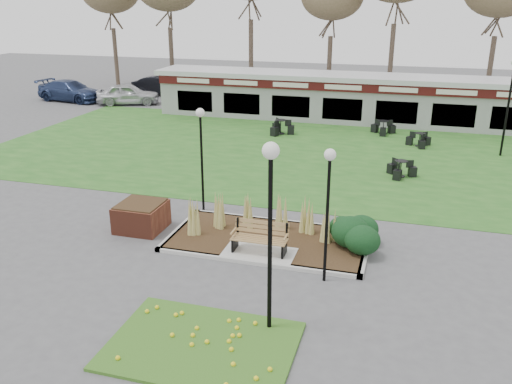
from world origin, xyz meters
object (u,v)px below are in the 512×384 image
(lamp_post_mid_right, at_px, (511,85))
(bistro_set_a, at_px, (281,129))
(park_bench, at_px, (260,237))
(lamp_post_near_right, at_px, (329,187))
(lamp_post_near_left, at_px, (270,198))
(bistro_set_d, at_px, (383,129))
(brick_planter, at_px, (141,216))
(car_black, at_px, (162,86))
(bistro_set_b, at_px, (419,142))
(car_silver, at_px, (128,94))
(car_blue, at_px, (70,91))
(bistro_set_c, at_px, (401,171))
(food_pavilion, at_px, (346,97))
(lamp_post_mid_left, at_px, (201,137))

(lamp_post_mid_right, height_order, bistro_set_a, lamp_post_mid_right)
(park_bench, xyz_separation_m, lamp_post_near_right, (2.16, -1.05, 2.20))
(lamp_post_near_left, relative_size, bistro_set_d, 3.23)
(brick_planter, relative_size, car_black, 0.33)
(park_bench, height_order, bistro_set_b, park_bench)
(car_silver, bearing_deg, car_blue, 69.14)
(park_bench, height_order, bistro_set_c, park_bench)
(park_bench, height_order, brick_planter, park_bench)
(bistro_set_d, relative_size, car_silver, 0.32)
(food_pavilion, height_order, car_silver, food_pavilion)
(food_pavilion, bearing_deg, bistro_set_b, -48.49)
(bistro_set_b, xyz_separation_m, bistro_set_c, (-0.75, -5.51, 0.00))
(brick_planter, bearing_deg, car_silver, 119.78)
(park_bench, bearing_deg, bistro_set_c, 66.88)
(car_black, bearing_deg, lamp_post_mid_right, -116.19)
(lamp_post_mid_right, bearing_deg, bistro_set_d, 153.48)
(brick_planter, distance_m, bistro_set_c, 11.67)
(lamp_post_near_right, height_order, car_black, lamp_post_near_right)
(park_bench, height_order, car_black, car_black)
(car_silver, bearing_deg, car_black, -29.91)
(lamp_post_mid_left, bearing_deg, bistro_set_a, 90.14)
(park_bench, xyz_separation_m, bistro_set_d, (2.59, 16.75, -0.32))
(park_bench, bearing_deg, lamp_post_near_left, -71.09)
(bistro_set_c, bearing_deg, bistro_set_d, 99.21)
(bistro_set_d, relative_size, car_blue, 0.27)
(lamp_post_near_left, bearing_deg, lamp_post_mid_left, 122.72)
(car_silver, bearing_deg, lamp_post_near_left, -165.90)
(brick_planter, height_order, bistro_set_a, brick_planter)
(bistro_set_a, relative_size, car_silver, 0.34)
(bistro_set_d, distance_m, car_black, 19.58)
(car_silver, relative_size, car_blue, 0.84)
(food_pavilion, distance_m, bistro_set_d, 4.12)
(food_pavilion, distance_m, bistro_set_a, 5.67)
(lamp_post_near_right, xyz_separation_m, bistro_set_c, (1.69, 10.06, -2.52))
(lamp_post_mid_right, height_order, bistro_set_d, lamp_post_mid_right)
(bistro_set_b, bearing_deg, lamp_post_near_left, -100.29)
(brick_planter, relative_size, car_silver, 0.34)
(bistro_set_b, height_order, car_silver, car_silver)
(park_bench, distance_m, bistro_set_a, 15.39)
(brick_planter, bearing_deg, car_black, 113.98)
(bistro_set_b, xyz_separation_m, car_black, (-19.77, 10.45, 0.50))
(lamp_post_near_left, relative_size, car_blue, 0.88)
(bistro_set_b, xyz_separation_m, bistro_set_d, (-2.01, 2.24, 0.02))
(car_blue, bearing_deg, lamp_post_near_left, -129.77)
(lamp_post_mid_right, distance_m, bistro_set_d, 7.35)
(lamp_post_near_right, bearing_deg, bistro_set_b, 81.08)
(bistro_set_d, xyz_separation_m, car_silver, (-18.44, 4.00, 0.48))
(lamp_post_near_right, relative_size, lamp_post_mid_left, 1.00)
(park_bench, bearing_deg, car_blue, 134.86)
(park_bench, height_order, lamp_post_mid_left, lamp_post_mid_left)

